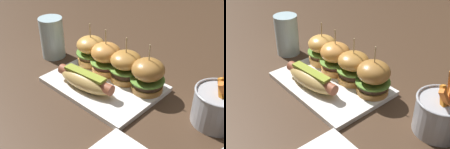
% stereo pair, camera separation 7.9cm
% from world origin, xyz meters
% --- Properties ---
extents(ground_plane, '(3.00, 3.00, 0.00)m').
position_xyz_m(ground_plane, '(0.00, 0.00, 0.00)').
color(ground_plane, '#422D1E').
extents(platter_main, '(0.32, 0.23, 0.01)m').
position_xyz_m(platter_main, '(0.00, 0.00, 0.01)').
color(platter_main, white).
rests_on(platter_main, ground).
extents(hot_dog, '(0.19, 0.08, 0.05)m').
position_xyz_m(hot_dog, '(-0.02, -0.06, 0.04)').
color(hot_dog, tan).
rests_on(hot_dog, platter_main).
extents(slider_far_left, '(0.09, 0.09, 0.14)m').
position_xyz_m(slider_far_left, '(-0.11, 0.05, 0.06)').
color(slider_far_left, gold).
rests_on(slider_far_left, platter_main).
extents(slider_center_left, '(0.10, 0.10, 0.14)m').
position_xyz_m(slider_center_left, '(-0.04, 0.05, 0.06)').
color(slider_center_left, '#D88C40').
rests_on(slider_center_left, platter_main).
extents(slider_center_right, '(0.10, 0.10, 0.14)m').
position_xyz_m(slider_center_right, '(0.04, 0.05, 0.06)').
color(slider_center_right, '#B57B36').
rests_on(slider_center_right, platter_main).
extents(slider_far_right, '(0.10, 0.10, 0.14)m').
position_xyz_m(slider_far_right, '(0.11, 0.06, 0.06)').
color(slider_far_right, '#A87234').
rests_on(slider_far_right, platter_main).
extents(fries_bucket, '(0.12, 0.12, 0.14)m').
position_xyz_m(fries_bucket, '(0.31, 0.08, 0.05)').
color(fries_bucket, '#A8AAB2').
rests_on(fries_bucket, ground).
extents(water_glass, '(0.08, 0.08, 0.14)m').
position_xyz_m(water_glass, '(-0.26, 0.01, 0.07)').
color(water_glass, silver).
rests_on(water_glass, ground).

